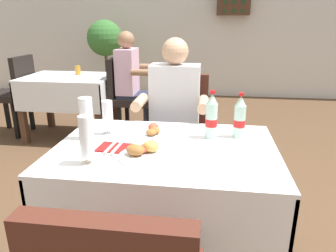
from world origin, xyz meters
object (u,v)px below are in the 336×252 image
Objects in this scene: beer_glass_left at (86,140)px; background_chair_right at (129,94)px; wall_bottle_rack at (234,2)px; beer_glass_right at (108,117)px; seated_diner_far at (174,115)px; plate_near_camera at (144,152)px; cola_bottle_primary at (240,118)px; cola_bottle_secondary at (211,117)px; napkin_cutlery_set at (115,147)px; background_chair_left at (14,91)px; background_dining_table at (70,92)px; plate_far_diner at (154,133)px; main_dining_table at (166,176)px; beer_glass_middle at (87,119)px; background_patron at (133,81)px; background_table_tumbler at (78,70)px; chair_far_diner_seat at (180,130)px; potted_plant_corner at (105,48)px.

beer_glass_left reaches higher than background_chair_right.
beer_glass_right is at bearing -102.40° from wall_bottle_rack.
seated_diner_far is 4.86× the size of plate_near_camera.
beer_glass_left is at bearing -148.02° from cola_bottle_primary.
napkin_cutlery_set is at bearing -155.29° from cola_bottle_secondary.
background_chair_left is at bearing 134.48° from plate_near_camera.
seated_diner_far is at bearing -99.39° from wall_bottle_rack.
wall_bottle_rack is at bearing 49.59° from background_dining_table.
beer_glass_left is 1.19× the size of napkin_cutlery_set.
background_dining_table is at bearing 126.43° from plate_far_diner.
main_dining_table is 4.27× the size of cola_bottle_secondary.
background_dining_table is (-0.99, 1.92, -0.30)m from beer_glass_middle.
background_patron is (1.49, 0.00, 0.16)m from background_chair_left.
beer_glass_left is at bearing -66.14° from background_table_tumbler.
wall_bottle_rack is (2.72, 2.34, 1.10)m from background_chair_left.
cola_bottle_secondary reaches higher than beer_glass_left.
chair_far_diner_seat reaches higher than plate_far_diner.
beer_glass_middle reaches higher than plate_far_diner.
plate_far_diner is 2.28m from background_dining_table.
background_dining_table is 1.78m from potted_plant_corner.
beer_glass_left is 2.56m from background_table_tumbler.
main_dining_table is 2.08m from background_patron.
beer_glass_middle is 0.87× the size of cola_bottle_secondary.
main_dining_table is at bearing -70.20° from background_chair_right.
background_chair_right is at bearing 121.73° from cola_bottle_primary.
beer_glass_right is 0.24m from napkin_cutlery_set.
potted_plant_corner is (-1.29, 3.77, 0.17)m from napkin_cutlery_set.
potted_plant_corner is at bearing 118.81° from cola_bottle_primary.
seated_diner_far is at bearing -31.13° from background_chair_left.
main_dining_table is at bearing 37.78° from beer_glass_left.
cola_bottle_secondary reaches higher than background_dining_table.
wall_bottle_rack is (2.00, 2.34, 1.10)m from background_dining_table.
background_chair_right reaches higher than beer_glass_right.
beer_glass_left is 0.40m from beer_glass_right.
beer_glass_right is 0.36× the size of wall_bottle_rack.
chair_far_diner_seat is at bearing 72.19° from seated_diner_far.
seated_diner_far is at bearing -107.81° from chair_far_diner_seat.
main_dining_table is 1.19× the size of chair_far_diner_seat.
potted_plant_corner reaches higher than beer_glass_right.
background_dining_table is at bearing 132.70° from cola_bottle_secondary.
wall_bottle_rack is at bearing 80.61° from seated_diner_far.
main_dining_table is at bearing -144.45° from cola_bottle_secondary.
background_table_tumbler is at bearing 170.01° from background_chair_right.
beer_glass_right is at bearing -62.66° from background_table_tumbler.
wall_bottle_rack is at bearing 81.17° from plate_far_diner.
beer_glass_right is 1.86m from background_patron.
wall_bottle_rack reaches higher than background_patron.
plate_far_diner is at bearing -97.28° from chair_far_diner_seat.
potted_plant_corner is (-1.54, 3.71, 0.35)m from main_dining_table.
main_dining_table is at bearing -42.47° from background_chair_left.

